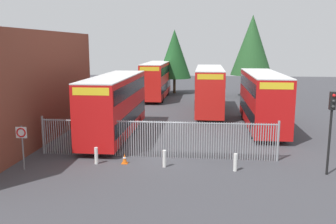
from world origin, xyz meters
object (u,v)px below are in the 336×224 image
Objects in this scene: double_decker_bus_behind_fence_left at (263,98)px; double_decker_bus_behind_fence_right at (209,88)px; bollard_near_left at (96,156)px; bollard_near_right at (235,162)px; speed_limit_sign_post at (22,138)px; bollard_center_front at (164,159)px; double_decker_bus_far_back at (156,79)px; traffic_cone_by_gate at (125,159)px; double_decker_bus_near_gate at (115,104)px; traffic_light_kerbside at (331,118)px.

double_decker_bus_behind_fence_right is (-4.14, 6.26, 0.00)m from double_decker_bus_behind_fence_left.
bollard_near_left is 1.00× the size of bollard_near_right.
speed_limit_sign_post is at bearing -119.45° from double_decker_bus_behind_fence_right.
bollard_center_front is 7.64m from speed_limit_sign_post.
traffic_cone_by_gate is at bearing -86.34° from double_decker_bus_far_back.
double_decker_bus_near_gate is 10.54m from bollard_near_right.
double_decker_bus_far_back is at bearing 82.55° from speed_limit_sign_post.
double_decker_bus_far_back is 27.13m from speed_limit_sign_post.
double_decker_bus_behind_fence_left is at bearing 56.83° from bollard_center_front.
double_decker_bus_near_gate reaches higher than traffic_cone_by_gate.
traffic_cone_by_gate is (-4.83, -16.10, -2.13)m from double_decker_bus_behind_fence_right.
traffic_cone_by_gate is at bearing 170.82° from bollard_center_front.
double_decker_bus_far_back is at bearing 106.56° from bollard_near_right.
bollard_near_right is at bearing -38.86° from double_decker_bus_near_gate.
bollard_near_right is 1.61× the size of traffic_cone_by_gate.
double_decker_bus_near_gate is 4.50× the size of speed_limit_sign_post.
traffic_light_kerbside is (12.32, -0.47, 2.51)m from bollard_near_left.
bollard_near_right is 11.35m from speed_limit_sign_post.
speed_limit_sign_post reaches higher than bollard_near_right.
double_decker_bus_near_gate and double_decker_bus_behind_fence_left have the same top height.
traffic_cone_by_gate is 5.58m from speed_limit_sign_post.
traffic_light_kerbside is at bearing -2.16° from bollard_near_left.
double_decker_bus_near_gate is at bearing 141.14° from bollard_near_right.
double_decker_bus_behind_fence_left and double_decker_bus_behind_fence_right have the same top height.
double_decker_bus_far_back is 11.38× the size of bollard_near_left.
double_decker_bus_behind_fence_left is at bearing -55.66° from double_decker_bus_far_back.
traffic_cone_by_gate is at bearing 176.41° from traffic_light_kerbside.
double_decker_bus_behind_fence_left is 1.00× the size of double_decker_bus_behind_fence_right.
double_decker_bus_behind_fence_left is 18.32× the size of traffic_cone_by_gate.
speed_limit_sign_post reaches higher than bollard_center_front.
bollard_center_front is at bearing -55.74° from double_decker_bus_near_gate.
bollard_near_right is at bearing -2.95° from bollard_near_left.
double_decker_bus_behind_fence_left is 1.00× the size of double_decker_bus_far_back.
double_decker_bus_behind_fence_right reaches higher than bollard_near_right.
traffic_cone_by_gate is at bearing -71.47° from double_decker_bus_near_gate.
speed_limit_sign_post is (-7.43, -1.19, 1.30)m from bollard_center_front.
double_decker_bus_behind_fence_left reaches higher than bollard_near_right.
bollard_center_front is (3.86, -0.16, 0.00)m from bollard_near_left.
bollard_near_left is at bearing -136.35° from double_decker_bus_behind_fence_left.
bollard_center_front and bollard_near_right have the same top height.
double_decker_bus_far_back is at bearing 93.66° from traffic_cone_by_gate.
speed_limit_sign_post reaches higher than traffic_cone_by_gate.
double_decker_bus_far_back is at bearing 115.44° from traffic_light_kerbside.
double_decker_bus_behind_fence_right reaches higher than bollard_near_left.
traffic_light_kerbside is (1.78, -10.51, 0.56)m from double_decker_bus_behind_fence_left.
bollard_near_right is at bearing -73.44° from double_decker_bus_far_back.
double_decker_bus_behind_fence_right is 17.80m from traffic_light_kerbside.
double_decker_bus_far_back is 11.38× the size of bollard_center_front.
double_decker_bus_behind_fence_right and double_decker_bus_far_back have the same top height.
double_decker_bus_behind_fence_right is 16.78m from bollard_center_front.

